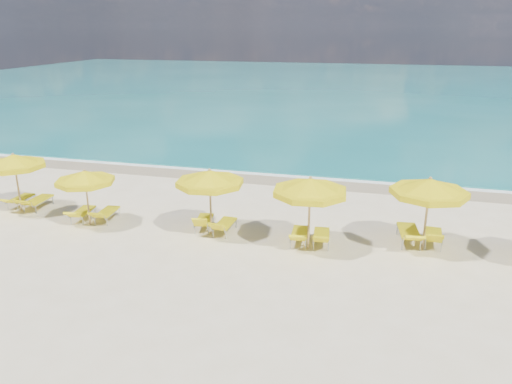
# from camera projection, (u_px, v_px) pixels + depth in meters

# --- Properties ---
(ground_plane) EXTENTS (120.00, 120.00, 0.00)m
(ground_plane) POSITION_uv_depth(u_px,v_px,m) (246.00, 236.00, 18.15)
(ground_plane) COLOR beige
(ocean) EXTENTS (120.00, 80.00, 0.30)m
(ocean) POSITION_uv_depth(u_px,v_px,m) (350.00, 87.00, 62.21)
(ocean) COLOR #126768
(ocean) RESTS_ON ground
(wet_sand_band) EXTENTS (120.00, 2.60, 0.01)m
(wet_sand_band) POSITION_uv_depth(u_px,v_px,m) (286.00, 179.00, 24.94)
(wet_sand_band) COLOR tan
(wet_sand_band) RESTS_ON ground
(foam_line) EXTENTS (120.00, 1.20, 0.03)m
(foam_line) POSITION_uv_depth(u_px,v_px,m) (289.00, 174.00, 25.67)
(foam_line) COLOR white
(foam_line) RESTS_ON ground
(whitecap_near) EXTENTS (14.00, 0.36, 0.05)m
(whitecap_near) POSITION_uv_depth(u_px,v_px,m) (229.00, 134.00, 35.19)
(whitecap_near) COLOR white
(whitecap_near) RESTS_ON ground
(whitecap_far) EXTENTS (18.00, 0.30, 0.05)m
(whitecap_far) POSITION_uv_depth(u_px,v_px,m) (430.00, 125.00, 38.26)
(whitecap_far) COLOR white
(whitecap_far) RESTS_ON ground
(umbrella_1) EXTENTS (3.09, 3.09, 2.47)m
(umbrella_1) POSITION_uv_depth(u_px,v_px,m) (14.00, 162.00, 19.94)
(umbrella_1) COLOR tan
(umbrella_1) RESTS_ON ground
(umbrella_2) EXTENTS (2.28, 2.28, 2.22)m
(umbrella_2) POSITION_uv_depth(u_px,v_px,m) (85.00, 178.00, 18.56)
(umbrella_2) COLOR tan
(umbrella_2) RESTS_ON ground
(umbrella_3) EXTENTS (3.04, 3.04, 2.49)m
(umbrella_3) POSITION_uv_depth(u_px,v_px,m) (210.00, 178.00, 17.67)
(umbrella_3) COLOR tan
(umbrella_3) RESTS_ON ground
(umbrella_4) EXTENTS (3.18, 3.18, 2.58)m
(umbrella_4) POSITION_uv_depth(u_px,v_px,m) (310.00, 187.00, 16.46)
(umbrella_4) COLOR tan
(umbrella_4) RESTS_ON ground
(umbrella_5) EXTENTS (2.68, 2.68, 2.60)m
(umbrella_5) POSITION_uv_depth(u_px,v_px,m) (429.00, 188.00, 16.35)
(umbrella_5) COLOR tan
(umbrella_5) RESTS_ON ground
(lounger_1_left) EXTENTS (0.59, 1.67, 0.66)m
(lounger_1_left) POSITION_uv_depth(u_px,v_px,m) (20.00, 202.00, 21.07)
(lounger_1_left) COLOR #A5A8AD
(lounger_1_left) RESTS_ON ground
(lounger_1_right) EXTENTS (0.68, 1.84, 0.75)m
(lounger_1_right) POSITION_uv_depth(u_px,v_px,m) (38.00, 204.00, 20.78)
(lounger_1_right) COLOR #A5A8AD
(lounger_1_right) RESTS_ON ground
(lounger_2_left) EXTENTS (0.76, 1.72, 0.70)m
(lounger_2_left) POSITION_uv_depth(u_px,v_px,m) (83.00, 215.00, 19.57)
(lounger_2_left) COLOR #A5A8AD
(lounger_2_left) RESTS_ON ground
(lounger_2_right) EXTENTS (0.71, 1.74, 0.72)m
(lounger_2_right) POSITION_uv_depth(u_px,v_px,m) (107.00, 216.00, 19.49)
(lounger_2_right) COLOR #A5A8AD
(lounger_2_right) RESTS_ON ground
(lounger_3_left) EXTENTS (0.83, 1.69, 0.80)m
(lounger_3_left) POSITION_uv_depth(u_px,v_px,m) (204.00, 224.00, 18.69)
(lounger_3_left) COLOR #A5A8AD
(lounger_3_left) RESTS_ON ground
(lounger_3_right) EXTENTS (0.61, 1.67, 0.77)m
(lounger_3_right) POSITION_uv_depth(u_px,v_px,m) (224.00, 228.00, 18.34)
(lounger_3_right) COLOR #A5A8AD
(lounger_3_right) RESTS_ON ground
(lounger_4_left) EXTENTS (0.69, 1.77, 0.74)m
(lounger_4_left) POSITION_uv_depth(u_px,v_px,m) (300.00, 238.00, 17.47)
(lounger_4_left) COLOR #A5A8AD
(lounger_4_left) RESTS_ON ground
(lounger_4_right) EXTENTS (0.71, 1.72, 0.73)m
(lounger_4_right) POSITION_uv_depth(u_px,v_px,m) (321.00, 239.00, 17.36)
(lounger_4_right) COLOR #A5A8AD
(lounger_4_right) RESTS_ON ground
(lounger_5_left) EXTENTS (0.91, 2.12, 0.82)m
(lounger_5_left) POSITION_uv_depth(u_px,v_px,m) (409.00, 237.00, 17.46)
(lounger_5_left) COLOR #A5A8AD
(lounger_5_left) RESTS_ON ground
(lounger_5_right) EXTENTS (0.66, 1.73, 0.80)m
(lounger_5_right) POSITION_uv_depth(u_px,v_px,m) (433.00, 239.00, 17.34)
(lounger_5_right) COLOR #A5A8AD
(lounger_5_right) RESTS_ON ground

